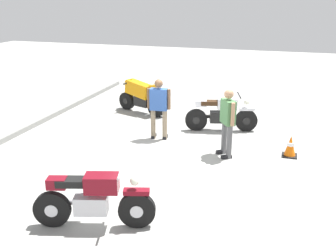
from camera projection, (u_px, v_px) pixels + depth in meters
ground_plane at (169, 154)px, 9.96m from camera, size 40.00×40.00×0.00m
curb_edge at (14, 133)px, 11.23m from camera, size 14.00×0.30×0.15m
motorcycle_maroon_cruiser at (93, 199)px, 6.71m from camera, size 0.82×2.04×1.09m
motorcycle_orange_sportbike at (141, 95)px, 13.22m from camera, size 0.98×1.88×1.14m
motorcycle_silver_cruiser at (221, 114)px, 11.48m from camera, size 0.79×2.05×1.09m
person_in_blue_shirt at (159, 105)px, 10.71m from camera, size 0.34×0.65×1.67m
person_in_green_shirt at (228, 119)px, 9.55m from camera, size 0.60×0.49×1.68m
traffic_cone at (290, 146)px, 9.74m from camera, size 0.36×0.36×0.53m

